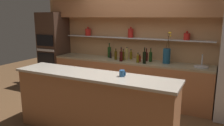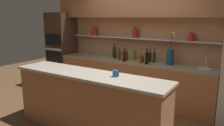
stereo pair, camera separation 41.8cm
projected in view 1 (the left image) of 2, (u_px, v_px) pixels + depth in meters
name	position (u px, v px, depth m)	size (l,w,h in m)	color
ground_plane	(107.00, 121.00, 4.02)	(12.00, 12.00, 0.00)	brown
back_wall_unit	(138.00, 32.00, 5.04)	(5.20, 0.44, 2.60)	tan
back_counter_unit	(128.00, 80.00, 5.06)	(3.66, 0.62, 0.92)	#99603D
island_counter	(93.00, 104.00, 3.51)	(2.70, 0.61, 1.02)	#99603D
oven_tower	(54.00, 50.00, 5.90)	(0.64, 0.64, 2.00)	#3D281E
flower_vase	(167.00, 55.00, 4.61)	(0.16, 0.16, 0.67)	navy
sink_fixture	(201.00, 66.00, 4.28)	(0.27, 0.27, 0.25)	#B7B7BC
bottle_oil_0	(123.00, 56.00, 4.97)	(0.06, 0.06, 0.26)	#47380A
bottle_oil_1	(138.00, 59.00, 4.72)	(0.06, 0.06, 0.21)	brown
bottle_sauce_2	(140.00, 59.00, 4.79)	(0.05, 0.05, 0.16)	maroon
bottle_oil_3	(116.00, 55.00, 5.03)	(0.07, 0.07, 0.26)	#47380A
bottle_wine_4	(121.00, 56.00, 4.84)	(0.07, 0.07, 0.31)	#380C0C
bottle_wine_5	(151.00, 56.00, 4.82)	(0.07, 0.07, 0.30)	#193814
bottle_oil_6	(131.00, 55.00, 5.08)	(0.06, 0.06, 0.23)	brown
bottle_wine_7	(109.00, 52.00, 5.31)	(0.08, 0.08, 0.35)	#193814
bottle_wine_8	(144.00, 57.00, 4.61)	(0.07, 0.07, 0.34)	black
bottle_spirit_9	(127.00, 54.00, 5.05)	(0.07, 0.07, 0.29)	tan
bottle_wine_10	(146.00, 56.00, 4.87)	(0.07, 0.07, 0.29)	#380C0C
bottle_sauce_11	(111.00, 55.00, 5.23)	(0.05, 0.05, 0.16)	black
coffee_mug	(122.00, 73.00, 3.23)	(0.10, 0.08, 0.10)	#235184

